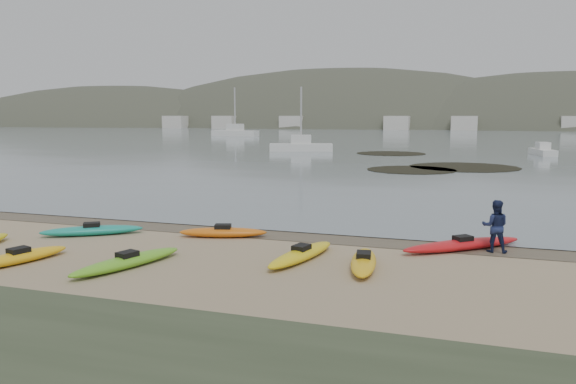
% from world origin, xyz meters
% --- Properties ---
extents(ground, '(600.00, 600.00, 0.00)m').
position_xyz_m(ground, '(0.00, 0.00, 0.00)').
color(ground, tan).
rests_on(ground, ground).
extents(wet_sand, '(60.00, 60.00, 0.00)m').
position_xyz_m(wet_sand, '(0.00, -0.30, 0.00)').
color(wet_sand, brown).
rests_on(wet_sand, ground).
extents(water, '(1200.00, 1200.00, 0.00)m').
position_xyz_m(water, '(0.00, 300.00, 0.01)').
color(water, slate).
rests_on(water, ground).
extents(kayaks, '(21.89, 9.08, 0.34)m').
position_xyz_m(kayaks, '(-0.17, -3.46, 0.17)').
color(kayaks, teal).
rests_on(kayaks, ground).
extents(person_east, '(0.82, 0.64, 1.66)m').
position_xyz_m(person_east, '(7.12, -0.80, 0.83)').
color(person_east, '#1B254F').
rests_on(person_east, ground).
extents(kelp_mats, '(16.27, 25.54, 0.04)m').
position_xyz_m(kelp_mats, '(2.10, 32.41, 0.03)').
color(kelp_mats, black).
rests_on(kelp_mats, water).
extents(moored_boats, '(88.14, 72.33, 1.33)m').
position_xyz_m(moored_boats, '(-2.42, 81.06, 0.57)').
color(moored_boats, silver).
rests_on(moored_boats, ground).
extents(far_hills, '(550.00, 135.00, 80.00)m').
position_xyz_m(far_hills, '(39.38, 193.97, -15.93)').
color(far_hills, '#384235').
rests_on(far_hills, ground).
extents(far_town, '(199.00, 5.00, 4.00)m').
position_xyz_m(far_town, '(6.00, 145.00, 2.00)').
color(far_town, beige).
rests_on(far_town, ground).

